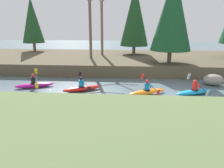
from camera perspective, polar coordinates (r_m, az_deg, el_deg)
name	(u,v)px	position (r m, az deg, el deg)	size (l,w,h in m)	color
ground_plane	(175,95)	(14.94, 16.01, -2.69)	(90.00, 90.00, 0.00)	slate
riverbank_near	(210,139)	(9.07, 24.25, -13.04)	(44.00, 7.56, 0.82)	#5B7042
riverbank_far	(157,61)	(24.20, 11.64, 5.81)	(44.00, 11.35, 1.06)	brown
conifer_tree_far_left	(32,20)	(29.84, -20.18, 15.37)	(2.69, 2.69, 6.56)	#7A664C
conifer_tree_left	(135,15)	(25.46, 5.95, 17.43)	(3.18, 3.18, 7.64)	#7A664C
conifer_tree_mid_left	(173,11)	(20.27, 15.54, 17.87)	(3.53, 3.53, 7.79)	brown
bare_tree_upstream	(91,23)	(22.64, -5.61, 15.68)	(4.09, 4.04, 7.47)	brown
bare_tree_mid_upstream	(102,22)	(24.87, -2.58, 15.99)	(4.22, 4.17, 7.71)	#7A664C
kayaker_lead	(195,91)	(15.33, 20.86, -1.79)	(2.72, 1.97, 1.20)	#1993D6
kayaker_middle	(149,91)	(14.58, 9.57, -1.93)	(2.66, 1.94, 1.20)	orange
kayaker_trailing	(82,88)	(15.22, -7.77, -0.99)	(2.65, 1.96, 1.20)	red
kayaker_far_back	(35,84)	(16.87, -19.55, -0.12)	(2.72, 1.98, 1.20)	#C61999
boulder_midstream	(213,80)	(18.13, 24.95, 1.01)	(1.47, 1.15, 0.83)	gray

